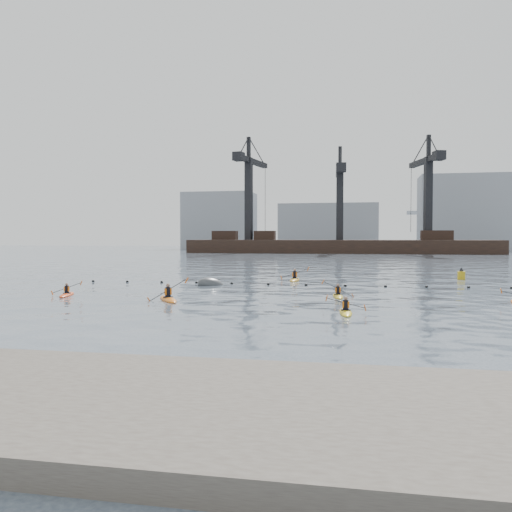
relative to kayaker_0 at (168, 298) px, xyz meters
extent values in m
plane|color=#3A4654|center=(6.08, -10.98, -0.11)|extent=(400.00, 400.00, 0.00)
cube|color=#4C443D|center=(6.08, -19.98, -0.11)|extent=(18.00, 7.00, 1.00)
sphere|color=black|center=(-10.92, 11.52, -0.08)|extent=(0.24, 0.24, 0.24)
sphere|color=black|center=(-7.92, 11.68, -0.08)|extent=(0.24, 0.24, 0.24)
sphere|color=black|center=(-4.92, 11.76, -0.08)|extent=(0.24, 0.24, 0.24)
sphere|color=black|center=(-1.92, 11.73, -0.08)|extent=(0.24, 0.24, 0.24)
sphere|color=black|center=(1.08, 11.60, -0.08)|extent=(0.24, 0.24, 0.24)
sphere|color=black|center=(4.08, 11.43, -0.08)|extent=(0.24, 0.24, 0.24)
sphere|color=black|center=(7.08, 11.30, -0.08)|extent=(0.24, 0.24, 0.24)
sphere|color=black|center=(10.08, 11.27, -0.08)|extent=(0.24, 0.24, 0.24)
sphere|color=black|center=(13.08, 11.36, -0.08)|extent=(0.24, 0.24, 0.24)
sphere|color=black|center=(16.08, 11.52, -0.08)|extent=(0.24, 0.24, 0.24)
sphere|color=black|center=(19.08, 11.68, -0.08)|extent=(0.24, 0.24, 0.24)
sphere|color=black|center=(22.08, 11.76, -0.08)|extent=(0.24, 0.24, 0.24)
cube|color=black|center=(6.08, 99.02, 0.74)|extent=(72.00, 12.00, 4.50)
cube|color=black|center=(-21.92, 99.02, 4.09)|extent=(6.00, 3.00, 2.20)
cube|color=black|center=(-11.92, 99.02, 4.09)|extent=(5.00, 3.00, 2.20)
cube|color=black|center=(28.08, 99.02, 4.09)|extent=(7.00, 3.00, 2.20)
cube|color=black|center=(-15.92, 99.02, 12.99)|extent=(1.85, 1.85, 20.00)
cube|color=black|center=(-15.45, 101.67, 22.39)|extent=(4.31, 17.93, 1.20)
cube|color=black|center=(-17.01, 92.81, 22.39)|extent=(2.62, 2.94, 2.00)
cube|color=black|center=(-15.92, 99.02, 25.49)|extent=(0.93, 0.93, 5.00)
cube|color=black|center=(6.08, 99.02, 11.49)|extent=(1.73, 1.73, 17.00)
cube|color=black|center=(5.89, 101.26, 19.39)|extent=(2.50, 15.05, 1.20)
cube|color=black|center=(6.54, 93.79, 19.39)|extent=(2.42, 2.78, 2.00)
cube|color=black|center=(6.08, 99.02, 22.49)|extent=(0.87, 0.87, 5.00)
cube|color=black|center=(26.08, 99.02, 12.49)|extent=(1.96, 1.96, 19.00)
cube|color=black|center=(25.42, 101.48, 21.39)|extent=(5.56, 16.73, 1.20)
cube|color=black|center=(27.62, 93.27, 21.39)|extent=(2.80, 3.08, 2.00)
cube|color=black|center=(26.08, 99.02, 24.49)|extent=(0.98, 0.98, 5.00)
cube|color=gray|center=(-33.92, 139.02, 8.89)|extent=(22.00, 14.00, 18.00)
cube|color=gray|center=(1.08, 139.02, 6.89)|extent=(30.00, 14.00, 14.00)
cube|color=gray|center=(41.08, 139.02, 10.89)|extent=(26.00, 14.00, 22.00)
cylinder|color=gray|center=(36.08, 159.02, 9.89)|extent=(1.60, 1.60, 20.00)
ellipsoid|color=orange|center=(0.00, 0.00, -0.06)|extent=(2.43, 3.39, 0.35)
cylinder|color=black|center=(0.00, 0.00, 0.08)|extent=(0.91, 0.91, 0.07)
cylinder|color=black|center=(0.00, 0.00, 0.39)|extent=(0.33, 0.33, 0.57)
cube|color=orange|center=(0.00, 0.00, 0.41)|extent=(0.47, 0.41, 0.38)
sphere|color=#8C6651|center=(0.00, 0.00, 0.78)|extent=(0.23, 0.23, 0.23)
cylinder|color=black|center=(0.00, 0.00, 0.50)|extent=(1.85, 1.14, 1.23)
cube|color=#D85914|center=(-0.97, -0.58, -0.06)|extent=(0.28, 0.25, 0.35)
cube|color=#D85914|center=(0.97, 0.58, 1.05)|extent=(0.28, 0.25, 0.35)
ellipsoid|color=yellow|center=(10.56, -3.54, -0.07)|extent=(0.83, 2.99, 0.29)
cylinder|color=black|center=(10.56, -3.54, 0.05)|extent=(0.60, 0.60, 0.06)
cylinder|color=black|center=(10.56, -3.54, 0.31)|extent=(0.28, 0.28, 0.48)
cube|color=orange|center=(10.56, -3.54, 0.32)|extent=(0.35, 0.23, 0.31)
sphere|color=#8C6651|center=(10.56, -3.54, 0.63)|extent=(0.19, 0.19, 0.19)
cylinder|color=black|center=(10.56, -3.54, 0.40)|extent=(1.97, 0.20, 0.53)
cube|color=#D85914|center=(9.62, -3.61, 0.63)|extent=(0.13, 0.14, 0.31)
cube|color=#D85914|center=(11.49, -3.46, 0.17)|extent=(0.13, 0.14, 0.31)
ellipsoid|color=#E34215|center=(-7.32, 1.21, -0.07)|extent=(1.35, 2.92, 0.29)
cylinder|color=black|center=(-7.32, 1.21, 0.04)|extent=(0.67, 0.67, 0.05)
cylinder|color=black|center=(-7.32, 1.21, 0.30)|extent=(0.27, 0.27, 0.47)
cube|color=orange|center=(-7.32, 1.21, 0.31)|extent=(0.37, 0.28, 0.31)
sphere|color=#8C6651|center=(-7.32, 1.21, 0.61)|extent=(0.19, 0.19, 0.19)
cylinder|color=black|center=(-7.32, 1.21, 0.39)|extent=(1.80, 0.55, 0.71)
cube|color=#D85914|center=(-8.20, 0.95, 0.07)|extent=(0.18, 0.16, 0.30)
cube|color=#D85914|center=(-6.44, 1.46, 0.70)|extent=(0.18, 0.16, 0.30)
ellipsoid|color=gold|center=(9.85, 3.81, -0.07)|extent=(0.96, 3.00, 0.29)
cylinder|color=black|center=(9.85, 3.81, 0.05)|extent=(0.62, 0.62, 0.06)
cylinder|color=black|center=(9.85, 3.81, 0.31)|extent=(0.28, 0.28, 0.48)
cube|color=orange|center=(9.85, 3.81, 0.32)|extent=(0.35, 0.24, 0.31)
sphere|color=#8C6651|center=(9.85, 3.81, 0.63)|extent=(0.19, 0.19, 0.19)
cylinder|color=black|center=(9.85, 3.81, 0.40)|extent=(1.80, 0.26, 0.97)
cube|color=#D85914|center=(8.92, 3.69, 0.84)|extent=(0.20, 0.15, 0.30)
cube|color=#D85914|center=(10.78, 3.93, -0.04)|extent=(0.20, 0.15, 0.30)
cube|color=#D85914|center=(19.10, 2.21, 0.60)|extent=(0.12, 0.13, 0.30)
ellipsoid|color=gold|center=(5.61, 16.04, -0.06)|extent=(0.78, 3.66, 0.36)
cylinder|color=black|center=(5.61, 16.04, 0.09)|extent=(0.69, 0.69, 0.07)
cylinder|color=black|center=(5.61, 16.04, 0.40)|extent=(0.34, 0.34, 0.59)
cube|color=orange|center=(5.61, 16.04, 0.43)|extent=(0.41, 0.26, 0.39)
sphere|color=#8C6651|center=(5.61, 16.04, 0.80)|extent=(0.24, 0.24, 0.24)
cylinder|color=black|center=(5.61, 16.04, 0.52)|extent=(2.37, 0.07, 0.89)
cube|color=#D85914|center=(4.45, 16.02, 0.13)|extent=(0.19, 0.16, 0.38)
cube|color=#D85914|center=(6.78, 16.06, 0.91)|extent=(0.19, 0.16, 0.38)
ellipsoid|color=#3F4244|center=(-0.30, 10.33, -0.11)|extent=(2.71, 2.72, 1.60)
cylinder|color=gold|center=(20.01, 20.15, 0.18)|extent=(0.67, 0.67, 0.87)
cone|color=black|center=(20.01, 20.15, 0.81)|extent=(0.42, 0.42, 0.34)
camera|label=1|loc=(11.33, -30.50, 3.65)|focal=38.00mm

